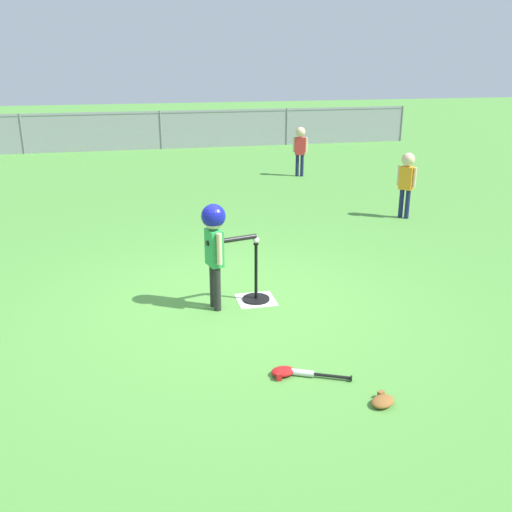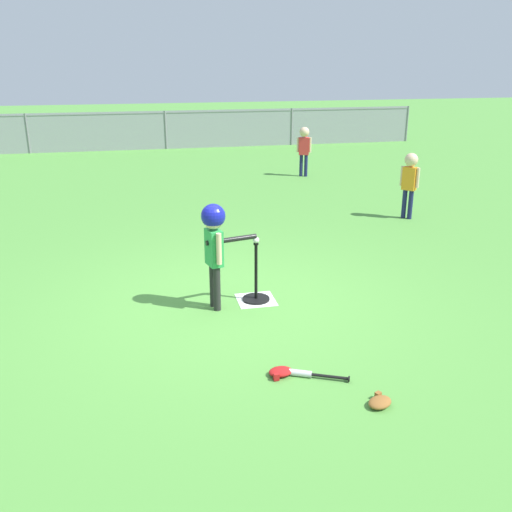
% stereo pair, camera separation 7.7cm
% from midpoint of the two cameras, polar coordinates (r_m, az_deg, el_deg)
% --- Properties ---
extents(ground_plane, '(60.00, 60.00, 0.00)m').
position_cam_midpoint_polar(ground_plane, '(6.55, -1.90, -4.98)').
color(ground_plane, '#51933D').
extents(home_plate, '(0.44, 0.44, 0.01)m').
position_cam_midpoint_polar(home_plate, '(6.68, 0.33, -4.42)').
color(home_plate, white).
rests_on(home_plate, ground_plane).
extents(batting_tee, '(0.32, 0.32, 0.71)m').
position_cam_midpoint_polar(batting_tee, '(6.64, 0.33, -3.55)').
color(batting_tee, black).
rests_on(batting_tee, ground_plane).
extents(baseball_on_tee, '(0.07, 0.07, 0.07)m').
position_cam_midpoint_polar(baseball_on_tee, '(6.42, 0.34, 1.62)').
color(baseball_on_tee, white).
rests_on(baseball_on_tee, batting_tee).
extents(batter_child, '(0.64, 0.34, 1.22)m').
position_cam_midpoint_polar(batter_child, '(6.19, -3.87, 2.11)').
color(batter_child, '#262626').
rests_on(batter_child, ground_plane).
extents(fielder_deep_left, '(0.32, 0.23, 1.16)m').
position_cam_midpoint_polar(fielder_deep_left, '(13.57, 5.03, 11.10)').
color(fielder_deep_left, '#191E4C').
rests_on(fielder_deep_left, ground_plane).
extents(fielder_near_right, '(0.25, 0.27, 1.15)m').
position_cam_midpoint_polar(fielder_near_right, '(10.23, 15.45, 7.69)').
color(fielder_near_right, '#191E4C').
rests_on(fielder_near_right, ground_plane).
extents(spare_bat_silver, '(0.63, 0.33, 0.06)m').
position_cam_midpoint_polar(spare_bat_silver, '(5.19, 5.00, -11.69)').
color(spare_bat_silver, silver).
rests_on(spare_bat_silver, ground_plane).
extents(glove_by_plate, '(0.23, 0.19, 0.07)m').
position_cam_midpoint_polar(glove_by_plate, '(5.19, 2.91, -11.59)').
color(glove_by_plate, '#B21919').
rests_on(glove_by_plate, ground_plane).
extents(glove_near_bats, '(0.27, 0.25, 0.07)m').
position_cam_midpoint_polar(glove_near_bats, '(4.91, 12.82, -14.15)').
color(glove_near_bats, brown).
rests_on(glove_near_bats, ground_plane).
extents(outfield_fence, '(16.06, 0.06, 1.15)m').
position_cam_midpoint_polar(outfield_fence, '(17.93, -8.97, 12.56)').
color(outfield_fence, slate).
rests_on(outfield_fence, ground_plane).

